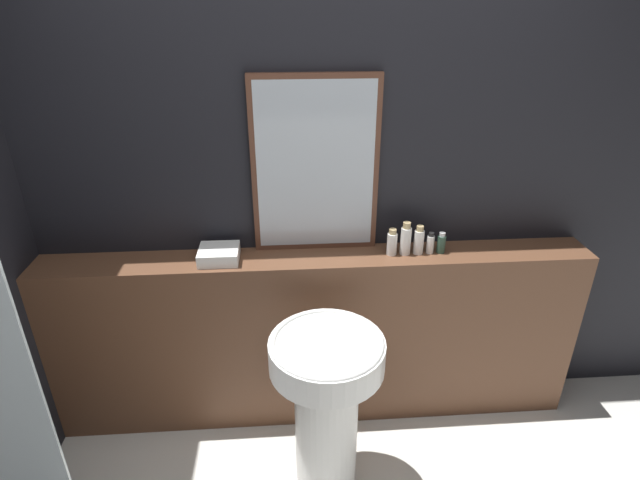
% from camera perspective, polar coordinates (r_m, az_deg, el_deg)
% --- Properties ---
extents(wall_back, '(8.00, 0.06, 2.50)m').
position_cam_1_polar(wall_back, '(2.40, -0.59, 5.82)').
color(wall_back, black).
rests_on(wall_back, ground_plane).
extents(vanity_counter, '(2.68, 0.24, 0.96)m').
position_cam_1_polar(vanity_counter, '(2.65, -0.31, -11.12)').
color(vanity_counter, brown).
rests_on(vanity_counter, ground_plane).
extents(pedestal_sink, '(0.48, 0.48, 0.85)m').
position_cam_1_polar(pedestal_sink, '(2.24, 0.74, -18.03)').
color(pedestal_sink, white).
rests_on(pedestal_sink, ground_plane).
extents(mirror, '(0.59, 0.03, 0.83)m').
position_cam_1_polar(mirror, '(2.31, -0.52, 8.36)').
color(mirror, '#563323').
rests_on(mirror, vanity_counter).
extents(towel_stack, '(0.19, 0.17, 0.06)m').
position_cam_1_polar(towel_stack, '(2.39, -11.47, -1.61)').
color(towel_stack, white).
rests_on(towel_stack, vanity_counter).
extents(shampoo_bottle, '(0.05, 0.05, 0.13)m').
position_cam_1_polar(shampoo_bottle, '(2.41, 8.23, -0.31)').
color(shampoo_bottle, white).
rests_on(shampoo_bottle, vanity_counter).
extents(conditioner_bottle, '(0.05, 0.05, 0.17)m').
position_cam_1_polar(conditioner_bottle, '(2.41, 9.77, 0.07)').
color(conditioner_bottle, white).
rests_on(conditioner_bottle, vanity_counter).
extents(lotion_bottle, '(0.05, 0.05, 0.15)m').
position_cam_1_polar(lotion_bottle, '(2.43, 11.24, -0.08)').
color(lotion_bottle, white).
rests_on(lotion_bottle, vanity_counter).
extents(body_wash_bottle, '(0.04, 0.04, 0.11)m').
position_cam_1_polar(body_wash_bottle, '(2.46, 12.50, -0.39)').
color(body_wash_bottle, white).
rests_on(body_wash_bottle, vanity_counter).
extents(hand_soap_bottle, '(0.04, 0.04, 0.11)m').
position_cam_1_polar(hand_soap_bottle, '(2.47, 13.69, -0.37)').
color(hand_soap_bottle, '#2D4C3D').
rests_on(hand_soap_bottle, vanity_counter).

